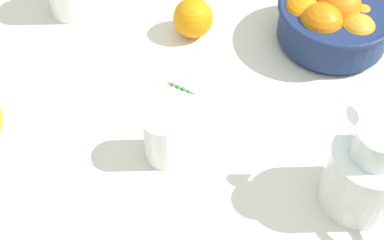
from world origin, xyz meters
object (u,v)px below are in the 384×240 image
Objects in this scene: fruit_bowl at (333,21)px; juice_pitcher at (365,176)px; juice_glass at (164,139)px; loose_orange_0 at (193,18)px.

juice_pitcher reaches higher than fruit_bowl.
juice_glass is 29.52cm from loose_orange_0.
fruit_bowl is 40.58cm from juice_glass.
juice_glass reaches higher than loose_orange_0.
loose_orange_0 is at bearing 163.48° from fruit_bowl.
juice_glass is at bearing -149.93° from fruit_bowl.
fruit_bowl is at bearing 76.97° from juice_pitcher.
fruit_bowl is 1.30× the size of juice_pitcher.
fruit_bowl reaches higher than loose_orange_0.
fruit_bowl is 34.75cm from juice_pitcher.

